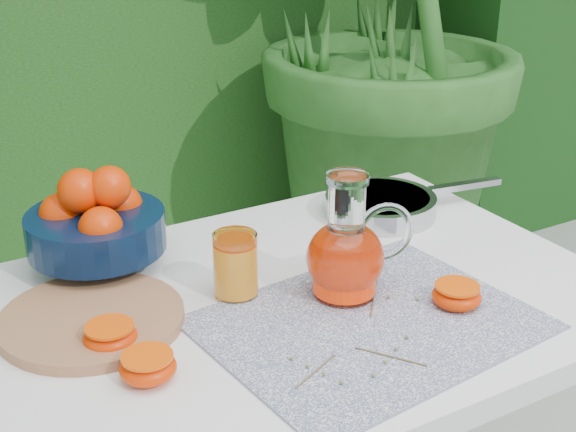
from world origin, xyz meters
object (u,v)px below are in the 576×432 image
white_table (294,340)px  cutting_board (92,319)px  juice_pitcher (347,254)px  fruit_bowl (95,222)px  saute_pan (382,204)px

white_table → cutting_board: (-0.30, 0.08, 0.09)m
cutting_board → juice_pitcher: size_ratio=1.36×
juice_pitcher → white_table: bearing=150.6°
white_table → juice_pitcher: bearing=-29.4°
white_table → juice_pitcher: size_ratio=4.99×
fruit_bowl → saute_pan: 0.55m
white_table → juice_pitcher: 0.17m
white_table → cutting_board: bearing=165.4°
saute_pan → white_table: bearing=-148.2°
juice_pitcher → saute_pan: (0.24, 0.23, -0.05)m
fruit_bowl → white_table: bearing=-47.2°
cutting_board → fruit_bowl: 0.20m
white_table → fruit_bowl: (-0.23, 0.25, 0.16)m
cutting_board → fruit_bowl: fruit_bowl is taller
fruit_bowl → saute_pan: (0.54, -0.06, -0.06)m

